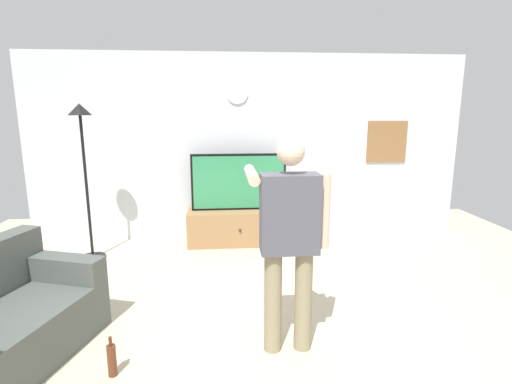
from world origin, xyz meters
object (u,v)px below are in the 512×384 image
Objects in this scene: wall_clock at (237,93)px; framed_picture at (387,142)px; television at (239,182)px; tv_stand at (239,227)px; beverage_bottle at (112,360)px; floor_lamp at (83,150)px; person_standing_nearer_lamp at (289,233)px.

wall_clock is 2.36m from framed_picture.
television is 1.27m from wall_clock.
television reaches higher than tv_stand.
floor_lamp is at bearing 110.17° from beverage_bottle.
floor_lamp is 3.13m from person_standing_nearer_lamp.
floor_lamp is at bearing -165.82° from television.
framed_picture is (2.25, 0.00, -0.70)m from wall_clock.
beverage_bottle is (-1.06, -3.13, -2.01)m from wall_clock.
framed_picture is at bearing 55.65° from person_standing_nearer_lamp.
beverage_bottle is (-3.32, -3.14, -1.31)m from framed_picture.
wall_clock reaches higher than tv_stand.
beverage_bottle is at bearing -69.83° from floor_lamp.
wall_clock reaches higher than beverage_bottle.
wall_clock is 0.97× the size of beverage_bottle.
tv_stand is at bearing -90.00° from television.
floor_lamp is (-1.94, -0.44, 1.17)m from tv_stand.
person_standing_nearer_lamp is at bearing -84.13° from tv_stand.
television is at bearing 14.18° from floor_lamp.
floor_lamp is (-4.20, -0.74, -0.02)m from framed_picture.
wall_clock is at bearing 95.29° from person_standing_nearer_lamp.
floor_lamp is 6.38× the size of beverage_bottle.
floor_lamp is at bearing -159.29° from wall_clock.
tv_stand is 4.86× the size of wall_clock.
person_standing_nearer_lamp reaches higher than television.
floor_lamp reaches higher than tv_stand.
beverage_bottle is (-1.06, -2.84, -0.12)m from tv_stand.
television is 3.17m from beverage_bottle.
wall_clock is at bearing 20.71° from floor_lamp.
television is (-0.00, 0.05, 0.65)m from tv_stand.
framed_picture is at bearing 0.13° from wall_clock.
framed_picture is (2.25, 0.25, 0.54)m from television.
wall_clock is 2.20m from floor_lamp.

